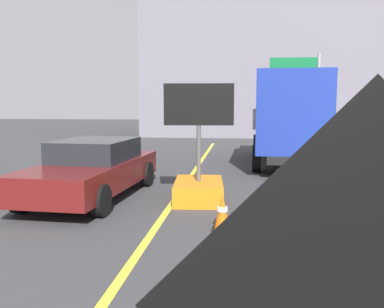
% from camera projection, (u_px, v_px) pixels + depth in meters
% --- Properties ---
extents(lane_center_stripe, '(0.14, 36.00, 0.01)m').
position_uv_depth(lane_center_stripe, '(136.00, 256.00, 6.21)').
color(lane_center_stripe, yellow).
rests_on(lane_center_stripe, ground).
extents(arrow_board_trailer, '(1.60, 1.88, 2.70)m').
position_uv_depth(arrow_board_trailer, '(199.00, 180.00, 9.79)').
color(arrow_board_trailer, orange).
rests_on(arrow_board_trailer, ground).
extents(box_truck, '(2.64, 7.53, 3.26)m').
position_uv_depth(box_truck, '(287.00, 116.00, 15.54)').
color(box_truck, black).
rests_on(box_truck, ground).
extents(pickup_car, '(2.22, 4.99, 1.38)m').
position_uv_depth(pickup_car, '(93.00, 169.00, 10.09)').
color(pickup_car, '#591414').
rests_on(pickup_car, ground).
extents(highway_guide_sign, '(2.79, 0.21, 5.00)m').
position_uv_depth(highway_guide_sign, '(304.00, 83.00, 23.42)').
color(highway_guide_sign, gray).
rests_on(highway_guide_sign, ground).
extents(far_building_block, '(16.34, 8.88, 8.88)m').
position_uv_depth(far_building_block, '(260.00, 74.00, 31.15)').
color(far_building_block, slate).
rests_on(far_building_block, ground).
extents(traffic_cone_mid_lane, '(0.36, 0.36, 0.77)m').
position_uv_depth(traffic_cone_mid_lane, '(228.00, 253.00, 5.29)').
color(traffic_cone_mid_lane, black).
rests_on(traffic_cone_mid_lane, ground).
extents(traffic_cone_far_lane, '(0.36, 0.36, 0.68)m').
position_uv_depth(traffic_cone_far_lane, '(222.00, 212.00, 7.46)').
color(traffic_cone_far_lane, black).
rests_on(traffic_cone_far_lane, ground).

